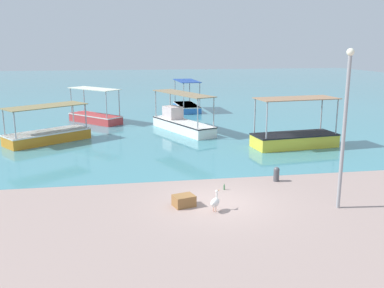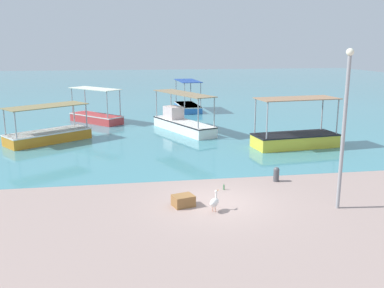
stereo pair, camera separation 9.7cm
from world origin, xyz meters
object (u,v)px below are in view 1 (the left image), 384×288
Objects in this scene: pelican at (215,202)px; glass_bottle at (224,187)px; mooring_bollard at (276,174)px; fishing_boat_center at (187,105)px; fishing_boat_near_left at (294,137)px; fishing_boat_far_left at (95,116)px; fishing_boat_near_right at (48,134)px; lamp_post at (345,122)px; cargo_crate at (184,201)px; fishing_boat_outer at (181,122)px.

pelican is 2.54m from glass_bottle.
fishing_boat_center is at bearing 92.03° from mooring_bollard.
fishing_boat_near_left is 9.35m from glass_bottle.
fishing_boat_far_left is 7.25m from fishing_boat_near_right.
lamp_post reaches higher than pelican.
fishing_boat_near_left reaches higher than cargo_crate.
cargo_crate is at bearing 145.57° from pelican.
fishing_boat_near_right is 18.96m from lamp_post.
glass_bottle is at bearing -50.43° from fishing_boat_near_right.
fishing_boat_near_right is at bearing 133.22° from lamp_post.
fishing_boat_outer is at bearing 102.08° from mooring_bollard.
fishing_boat_near_left reaches higher than fishing_boat_near_right.
fishing_boat_far_left is 0.76× the size of lamp_post.
fishing_boat_far_left reaches higher than pelican.
fishing_boat_center reaches higher than cargo_crate.
fishing_boat_center reaches higher than pelican.
glass_bottle is (-2.64, -0.76, -0.25)m from mooring_bollard.
fishing_boat_near_right is at bearing -111.45° from fishing_boat_far_left.
fishing_boat_center is 21.94m from mooring_bollard.
cargo_crate is (-1.99, -14.74, -0.42)m from fishing_boat_outer.
fishing_boat_near_right is at bearing 138.96° from mooring_bollard.
lamp_post reaches higher than cargo_crate.
mooring_bollard is at bearing -61.96° from fishing_boat_far_left.
lamp_post reaches higher than fishing_boat_center.
lamp_post is (12.84, -13.66, 2.85)m from fishing_boat_near_right.
mooring_bollard is at bearing -87.97° from fishing_boat_center.
fishing_boat_near_right is 19.99× the size of glass_bottle.
fishing_boat_center reaches higher than fishing_boat_near_right.
pelican is 5.63m from lamp_post.
fishing_boat_far_left is at bearing 68.55° from fishing_boat_near_right.
fishing_boat_outer is 14.88m from cargo_crate.
lamp_post is 5.73m from glass_bottle.
fishing_boat_far_left is 19.14m from mooring_bollard.
fishing_boat_near_left reaches higher than fishing_boat_far_left.
fishing_boat_near_right is at bearing 119.25° from cargo_crate.
fishing_boat_far_left is at bearing 144.54° from fishing_boat_outer.
cargo_crate is (-1.07, 0.74, -0.16)m from pelican.
fishing_boat_far_left is (-8.22, -5.04, 0.00)m from fishing_boat_center.
fishing_boat_near_right is 6.81× the size of cargo_crate.
fishing_boat_near_left reaches higher than mooring_bollard.
fishing_boat_near_right is (-9.00, -2.23, -0.13)m from fishing_boat_outer.
lamp_post is at bearing -35.75° from glass_bottle.
fishing_boat_outer reaches higher than fishing_boat_far_left.
cargo_crate is at bearing -141.11° from glass_bottle.
fishing_boat_near_right is at bearing -166.08° from fishing_boat_outer.
mooring_bollard is (2.65, -12.37, -0.28)m from fishing_boat_outer.
fishing_boat_far_left is 5.73× the size of pelican.
pelican is at bearing -58.62° from fishing_boat_near_right.
fishing_boat_near_right is (-2.65, -6.75, -0.01)m from fishing_boat_far_left.
fishing_boat_center is 0.81× the size of lamp_post.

